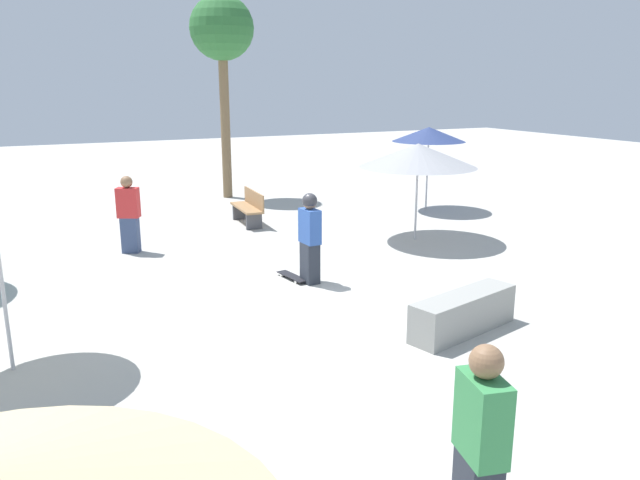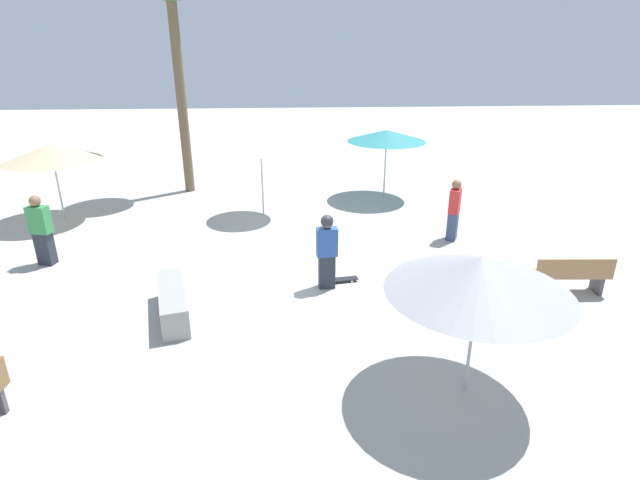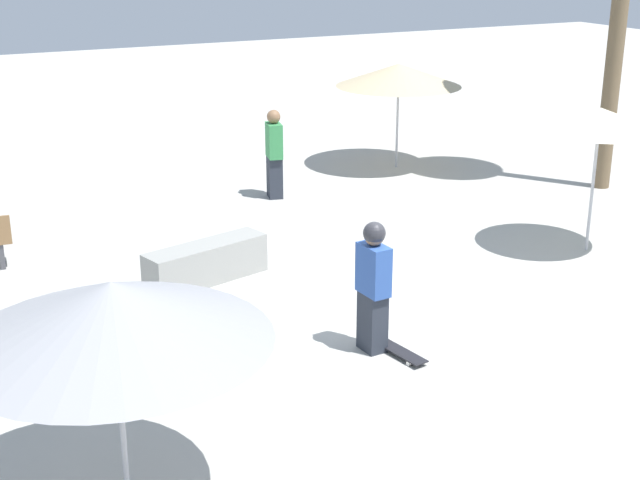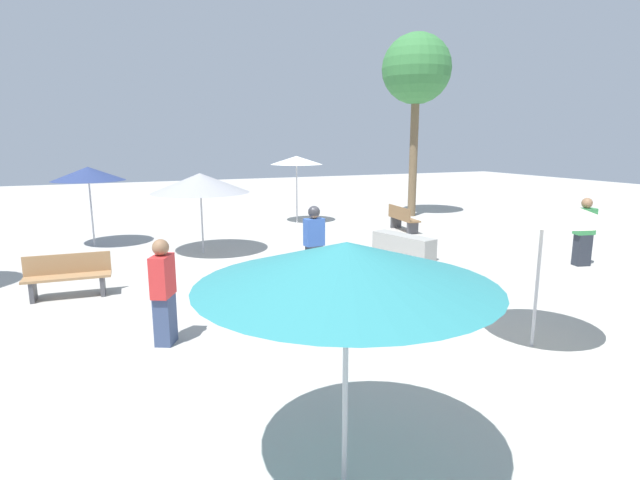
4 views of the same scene
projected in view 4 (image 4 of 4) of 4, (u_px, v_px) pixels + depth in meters
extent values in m
plane|color=#B2AFA8|center=(347.00, 285.00, 10.75)|extent=(60.00, 60.00, 0.00)
cube|color=#282D38|center=(314.00, 262.00, 11.30)|extent=(0.27, 0.36, 0.74)
cube|color=#2D519E|center=(314.00, 232.00, 11.17)|extent=(0.27, 0.45, 0.61)
sphere|color=#8C6647|center=(314.00, 213.00, 11.09)|extent=(0.24, 0.24, 0.24)
sphere|color=#2D2D33|center=(314.00, 212.00, 11.08)|extent=(0.27, 0.27, 0.27)
cube|color=black|center=(305.00, 279.00, 11.05)|extent=(0.33, 0.82, 0.02)
cylinder|color=silver|center=(297.00, 283.00, 10.86)|extent=(0.04, 0.06, 0.05)
cylinder|color=silver|center=(293.00, 281.00, 11.00)|extent=(0.04, 0.06, 0.05)
cylinder|color=silver|center=(316.00, 279.00, 11.12)|extent=(0.04, 0.06, 0.05)
cylinder|color=silver|center=(312.00, 278.00, 11.26)|extent=(0.04, 0.06, 0.05)
cube|color=gray|center=(403.00, 245.00, 13.44)|extent=(1.95, 0.96, 0.57)
cube|color=#47474C|center=(396.00, 222.00, 17.73)|extent=(0.12, 0.40, 0.40)
cube|color=#47474C|center=(413.00, 228.00, 16.56)|extent=(0.12, 0.40, 0.40)
cube|color=olive|center=(404.00, 219.00, 17.10)|extent=(1.64, 0.60, 0.05)
cube|color=olive|center=(399.00, 212.00, 17.00)|extent=(1.60, 0.21, 0.40)
cube|color=#47474C|center=(103.00, 285.00, 10.09)|extent=(0.40, 0.10, 0.40)
cube|color=#47474C|center=(33.00, 291.00, 9.67)|extent=(0.40, 0.10, 0.40)
cube|color=#9E754C|center=(68.00, 277.00, 9.84)|extent=(0.52, 1.62, 0.05)
cube|color=#9E754C|center=(68.00, 264.00, 9.98)|extent=(0.13, 1.60, 0.40)
cylinder|color=#B7B7BC|center=(345.00, 376.00, 4.33)|extent=(0.05, 0.05, 2.13)
cone|color=teal|center=(347.00, 264.00, 4.13)|extent=(2.56, 2.56, 0.37)
cylinder|color=#B7B7BC|center=(202.00, 217.00, 13.64)|extent=(0.05, 0.05, 2.02)
cone|color=#99999E|center=(200.00, 183.00, 13.45)|extent=(2.64, 2.64, 0.53)
cylinder|color=#B7B7BC|center=(538.00, 277.00, 7.39)|extent=(0.05, 0.05, 2.18)
cone|color=beige|center=(544.00, 207.00, 7.18)|extent=(1.90, 1.90, 0.35)
cylinder|color=#B7B7BC|center=(297.00, 191.00, 18.64)|extent=(0.05, 0.05, 2.38)
cone|color=white|center=(296.00, 160.00, 18.41)|extent=(1.93, 1.93, 0.31)
cylinder|color=#B7B7BC|center=(91.00, 209.00, 14.57)|extent=(0.05, 0.05, 2.18)
cone|color=navy|center=(88.00, 174.00, 14.37)|extent=(2.03, 2.03, 0.40)
cylinder|color=brown|center=(414.00, 149.00, 20.04)|extent=(0.33, 0.33, 5.39)
sphere|color=#387A3D|center=(417.00, 69.00, 19.43)|extent=(2.71, 2.71, 2.71)
cube|color=#282D38|center=(582.00, 250.00, 12.39)|extent=(0.33, 0.41, 0.79)
cube|color=#388C4C|center=(585.00, 221.00, 12.25)|extent=(0.35, 0.51, 0.65)
sphere|color=#8C6647|center=(587.00, 203.00, 12.16)|extent=(0.26, 0.26, 0.26)
cube|color=#38476B|center=(165.00, 320.00, 7.62)|extent=(0.42, 0.38, 0.76)
cube|color=red|center=(162.00, 276.00, 7.48)|extent=(0.51, 0.43, 0.63)
sphere|color=#8C6647|center=(161.00, 247.00, 7.40)|extent=(0.25, 0.25, 0.25)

